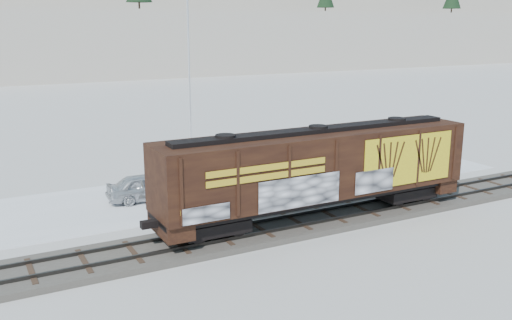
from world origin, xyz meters
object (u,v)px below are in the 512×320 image
hopper_railcar (317,167)px  car_dark (266,181)px  car_silver (147,187)px  flagpole (191,95)px  car_white (231,185)px

hopper_railcar → car_dark: hopper_railcar is taller
car_silver → car_dark: 6.74m
car_dark → hopper_railcar: bearing=174.8°
flagpole → hopper_railcar: bearing=-86.9°
flagpole → car_white: bearing=-97.3°
car_white → car_dark: (2.24, 0.10, -0.07)m
hopper_railcar → car_silver: bearing=129.2°
hopper_railcar → flagpole: size_ratio=1.26×
flagpole → car_dark: bearing=-82.2°
flagpole → car_dark: flagpole is taller
flagpole → car_white: size_ratio=2.81×
hopper_railcar → car_white: bearing=108.1°
flagpole → car_dark: size_ratio=2.74×
hopper_railcar → car_dark: size_ratio=3.45×
hopper_railcar → car_silver: 9.92m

